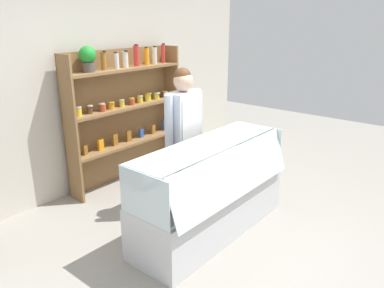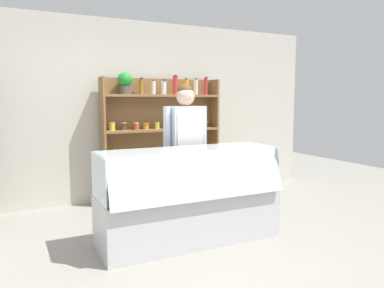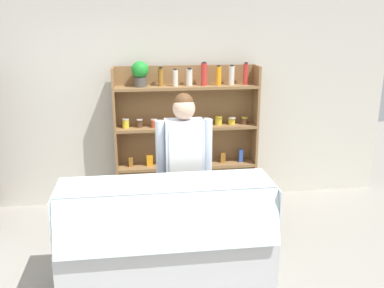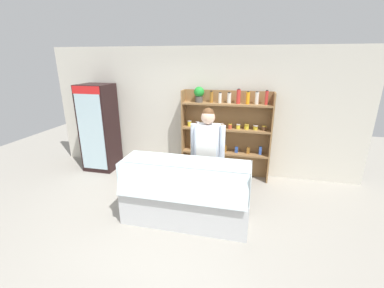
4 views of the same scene
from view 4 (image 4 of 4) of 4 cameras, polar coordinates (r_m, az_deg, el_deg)
The scene contains 6 objects.
ground_plane at distance 4.24m, azimuth -4.83°, elevation -16.93°, with size 12.00×12.00×0.00m, color gray.
back_wall at distance 5.64m, azimuth 1.56°, elevation 7.20°, with size 6.80×0.10×2.70m, color beige.
drinks_fridge at distance 6.16m, azimuth -19.90°, elevation 3.40°, with size 0.67×0.65×1.93m.
shelving_unit at distance 5.40m, azimuth 7.28°, elevation 3.40°, with size 1.84×0.29×1.92m.
deli_display_case at distance 4.10m, azimuth -1.53°, elevation -12.98°, with size 1.94×0.71×1.01m.
shop_clerk at distance 4.26m, azimuth 3.44°, elevation -1.28°, with size 0.57×0.25×1.71m.
Camera 4 is at (1.13, -3.27, 2.45)m, focal length 24.00 mm.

